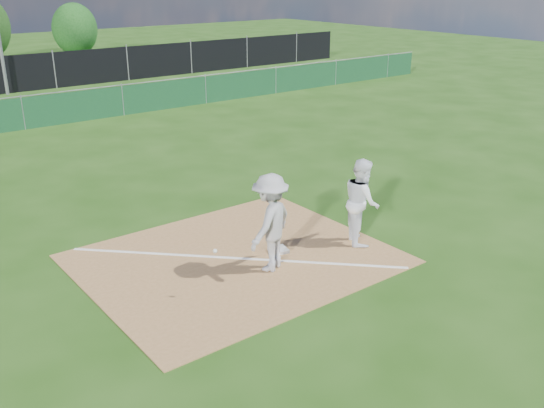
{
  "coord_description": "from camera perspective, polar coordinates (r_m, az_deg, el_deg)",
  "views": [
    {
      "loc": [
        -6.3,
        -8.36,
        5.53
      ],
      "look_at": [
        0.95,
        1.0,
        1.0
      ],
      "focal_mm": 40.0,
      "sensor_mm": 36.0,
      "label": 1
    }
  ],
  "objects": [
    {
      "name": "first_base",
      "position": [
        12.81,
        0.61,
        -4.35
      ],
      "size": [
        0.43,
        0.43,
        0.07
      ],
      "primitive_type": "cube",
      "rotation": [
        0.0,
        0.0,
        -0.24
      ],
      "color": "silver",
      "rests_on": "infield_dirt"
    },
    {
      "name": "foul_line",
      "position": [
        12.56,
        -3.43,
        -5.11
      ],
      "size": [
        5.01,
        5.01,
        0.01
      ],
      "primitive_type": "cube",
      "rotation": [
        0.0,
        0.0,
        0.79
      ],
      "color": "white",
      "rests_on": "infield_dirt"
    },
    {
      "name": "ground",
      "position": [
        20.19,
        -18.1,
        3.99
      ],
      "size": [
        90.0,
        90.0,
        0.0
      ],
      "primitive_type": "plane",
      "color": "#1D430E",
      "rests_on": "ground"
    },
    {
      "name": "play_at_first",
      "position": [
        11.74,
        -0.16,
        -1.76
      ],
      "size": [
        2.22,
        1.19,
        1.96
      ],
      "color": "#BDBDBF",
      "rests_on": "infield_dirt"
    },
    {
      "name": "green_fence",
      "position": [
        24.7,
        -22.38,
        7.86
      ],
      "size": [
        44.0,
        0.05,
        1.2
      ],
      "primitive_type": "cube",
      "color": "#103D20",
      "rests_on": "ground"
    },
    {
      "name": "tree_right",
      "position": [
        45.82,
        -18.07,
        15.38
      ],
      "size": [
        3.07,
        3.07,
        3.64
      ],
      "color": "#382316",
      "rests_on": "ground"
    },
    {
      "name": "infield_dirt",
      "position": [
        12.56,
        -3.43,
        -5.17
      ],
      "size": [
        6.0,
        5.0,
        0.02
      ],
      "primitive_type": "cube",
      "color": "olive",
      "rests_on": "ground"
    },
    {
      "name": "runner",
      "position": [
        13.14,
        8.44,
        0.27
      ],
      "size": [
        1.09,
        1.15,
        1.88
      ],
      "primitive_type": "imported",
      "rotation": [
        0.0,
        0.0,
        1.01
      ],
      "color": "white",
      "rests_on": "ground"
    },
    {
      "name": "car_right",
      "position": [
        37.45,
        -20.85,
        12.08
      ],
      "size": [
        4.53,
        3.14,
        1.22
      ],
      "primitive_type": "imported",
      "rotation": [
        0.0,
        0.0,
        1.19
      ],
      "color": "black",
      "rests_on": "parking_lot"
    }
  ]
}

